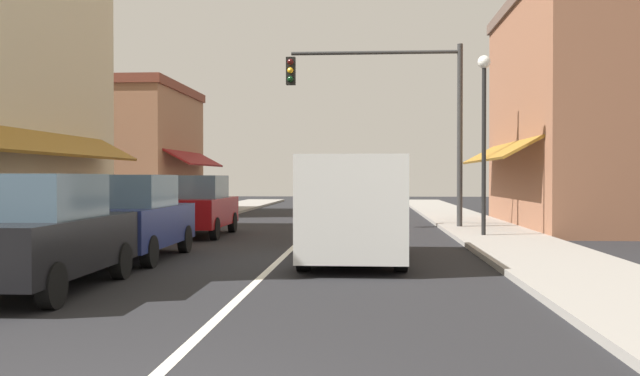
% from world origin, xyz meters
% --- Properties ---
extents(ground_plane, '(80.00, 80.00, 0.00)m').
position_xyz_m(ground_plane, '(0.00, 18.00, 0.00)').
color(ground_plane, black).
extents(sidewalk_left, '(2.60, 56.00, 0.12)m').
position_xyz_m(sidewalk_left, '(-5.50, 18.00, 0.06)').
color(sidewalk_left, gray).
rests_on(sidewalk_left, ground).
extents(sidewalk_right, '(2.60, 56.00, 0.12)m').
position_xyz_m(sidewalk_right, '(5.50, 18.00, 0.06)').
color(sidewalk_right, gray).
rests_on(sidewalk_right, ground).
extents(lane_center_stripe, '(0.14, 52.00, 0.01)m').
position_xyz_m(lane_center_stripe, '(0.00, 18.00, 0.00)').
color(lane_center_stripe, silver).
rests_on(lane_center_stripe, ground).
extents(storefront_right_block, '(6.64, 10.20, 7.96)m').
position_xyz_m(storefront_right_block, '(9.46, 20.00, 3.98)').
color(storefront_right_block, '#8E5B42').
rests_on(storefront_right_block, ground).
extents(storefront_far_left, '(7.10, 8.20, 6.01)m').
position_xyz_m(storefront_far_left, '(-9.69, 28.00, 3.01)').
color(storefront_far_left, '#9E6B4C').
rests_on(storefront_far_left, ground).
extents(parked_car_nearest_left, '(1.84, 4.13, 1.77)m').
position_xyz_m(parked_car_nearest_left, '(-3.09, 5.77, 0.88)').
color(parked_car_nearest_left, black).
rests_on(parked_car_nearest_left, ground).
extents(parked_car_second_left, '(1.82, 4.12, 1.77)m').
position_xyz_m(parked_car_second_left, '(-3.11, 9.96, 0.88)').
color(parked_car_second_left, navy).
rests_on(parked_car_second_left, ground).
extents(parked_car_third_left, '(1.82, 4.12, 1.77)m').
position_xyz_m(parked_car_third_left, '(-3.16, 15.87, 0.88)').
color(parked_car_third_left, maroon).
rests_on(parked_car_third_left, ground).
extents(van_in_lane, '(2.01, 5.18, 2.12)m').
position_xyz_m(van_in_lane, '(1.54, 9.98, 1.15)').
color(van_in_lane, silver).
rests_on(van_in_lane, ground).
extents(traffic_signal_mast_arm, '(5.74, 0.50, 6.04)m').
position_xyz_m(traffic_signal_mast_arm, '(2.86, 18.67, 4.15)').
color(traffic_signal_mast_arm, '#333333').
rests_on(traffic_signal_mast_arm, ground).
extents(street_lamp_right_mid, '(0.36, 0.36, 5.08)m').
position_xyz_m(street_lamp_right_mid, '(5.02, 15.31, 3.39)').
color(street_lamp_right_mid, black).
rests_on(street_lamp_right_mid, ground).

